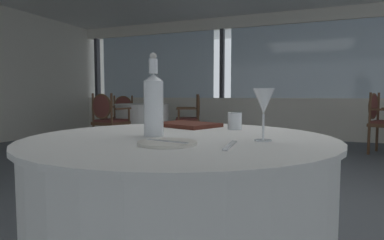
# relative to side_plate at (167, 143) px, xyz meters

# --- Properties ---
(ground_plane) EXTENTS (15.09, 15.09, 0.00)m
(ground_plane) POSITION_rel_side_plate_xyz_m (0.15, 1.66, -0.75)
(ground_plane) COLOR #4C5156
(window_wall_far) EXTENTS (10.78, 0.14, 2.62)m
(window_wall_far) POSITION_rel_side_plate_xyz_m (0.15, 6.01, 0.30)
(window_wall_far) COLOR silver
(window_wall_far) RESTS_ON ground_plane
(foreground_table) EXTENTS (1.23, 1.23, 0.75)m
(foreground_table) POSITION_rel_side_plate_xyz_m (-0.04, 0.21, -0.38)
(foreground_table) COLOR white
(foreground_table) RESTS_ON ground_plane
(side_plate) EXTENTS (0.20, 0.20, 0.01)m
(side_plate) POSITION_rel_side_plate_xyz_m (0.00, 0.00, 0.00)
(side_plate) COLOR silver
(side_plate) RESTS_ON foreground_table
(butter_knife) EXTENTS (0.17, 0.05, 0.00)m
(butter_knife) POSITION_rel_side_plate_xyz_m (0.00, 0.00, 0.01)
(butter_knife) COLOR silver
(butter_knife) RESTS_ON foreground_table
(dinner_fork) EXTENTS (0.04, 0.20, 0.00)m
(dinner_fork) POSITION_rel_side_plate_xyz_m (0.21, 0.04, -0.00)
(dinner_fork) COLOR silver
(dinner_fork) RESTS_ON foreground_table
(water_bottle) EXTENTS (0.08, 0.08, 0.34)m
(water_bottle) POSITION_rel_side_plate_xyz_m (-0.15, 0.19, 0.13)
(water_bottle) COLOR white
(water_bottle) RESTS_ON foreground_table
(wine_glass) EXTENTS (0.08, 0.08, 0.19)m
(wine_glass) POSITION_rel_side_plate_xyz_m (0.29, 0.20, 0.14)
(wine_glass) COLOR white
(wine_glass) RESTS_ON foreground_table
(water_tumbler) EXTENTS (0.07, 0.07, 0.08)m
(water_tumbler) POSITION_rel_side_plate_xyz_m (0.10, 0.55, 0.04)
(water_tumbler) COLOR white
(water_tumbler) RESTS_ON foreground_table
(menu_book) EXTENTS (0.38, 0.33, 0.02)m
(menu_book) POSITION_rel_side_plate_xyz_m (-0.17, 0.60, 0.01)
(menu_book) COLOR #512319
(menu_book) RESTS_ON foreground_table
(background_table_0) EXTENTS (1.03, 1.03, 0.75)m
(background_table_0) POSITION_rel_side_plate_xyz_m (-2.64, 4.34, -0.38)
(background_table_0) COLOR white
(background_table_0) RESTS_ON ground_plane
(dining_chair_0_0) EXTENTS (0.65, 0.66, 0.90)m
(dining_chair_0_0) POSITION_rel_side_plate_xyz_m (-3.38, 4.90, -0.22)
(dining_chair_0_0) COLOR brown
(dining_chair_0_0) RESTS_ON ground_plane
(dining_chair_0_1) EXTENTS (0.58, 0.52, 0.94)m
(dining_chair_0_1) POSITION_rel_side_plate_xyz_m (-2.75, 3.41, -0.19)
(dining_chair_0_1) COLOR brown
(dining_chair_0_1) RESTS_ON ground_plane
(dining_chair_0_2) EXTENTS (0.60, 0.64, 0.93)m
(dining_chair_0_2) POSITION_rel_side_plate_xyz_m (-1.77, 4.71, -0.21)
(dining_chair_0_2) COLOR brown
(dining_chair_0_2) RESTS_ON ground_plane
(dining_chair_1_2) EXTENTS (0.61, 0.64, 0.95)m
(dining_chair_1_2) POSITION_rel_side_plate_xyz_m (1.40, 4.70, -0.19)
(dining_chair_1_2) COLOR brown
(dining_chair_1_2) RESTS_ON ground_plane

